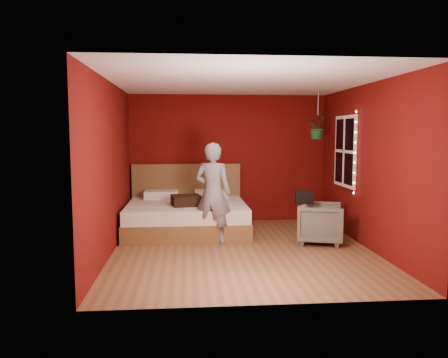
# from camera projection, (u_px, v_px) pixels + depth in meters

# --- Properties ---
(floor) EXTENTS (4.50, 4.50, 0.00)m
(floor) POSITION_uv_depth(u_px,v_px,m) (242.00, 249.00, 6.88)
(floor) COLOR brown
(floor) RESTS_ON ground
(room_walls) EXTENTS (4.04, 4.54, 2.62)m
(room_walls) POSITION_uv_depth(u_px,v_px,m) (242.00, 143.00, 6.70)
(room_walls) COLOR #5C0B09
(room_walls) RESTS_ON ground
(window) EXTENTS (0.05, 0.97, 1.27)m
(window) POSITION_uv_depth(u_px,v_px,m) (345.00, 151.00, 7.78)
(window) COLOR white
(window) RESTS_ON room_walls
(fairy_lights) EXTENTS (0.04, 0.04, 1.45)m
(fairy_lights) POSITION_uv_depth(u_px,v_px,m) (355.00, 153.00, 7.26)
(fairy_lights) COLOR silver
(fairy_lights) RESTS_ON room_walls
(bed) EXTENTS (2.18, 1.86, 1.20)m
(bed) POSITION_uv_depth(u_px,v_px,m) (187.00, 214.00, 8.13)
(bed) COLOR brown
(bed) RESTS_ON ground
(person) EXTENTS (0.71, 0.60, 1.67)m
(person) POSITION_uv_depth(u_px,v_px,m) (213.00, 193.00, 7.20)
(person) COLOR gray
(person) RESTS_ON ground
(armchair) EXTENTS (0.90, 0.89, 0.67)m
(armchair) POSITION_uv_depth(u_px,v_px,m) (320.00, 223.00, 7.25)
(armchair) COLOR #666751
(armchair) RESTS_ON ground
(handbag) EXTENTS (0.30, 0.17, 0.20)m
(handbag) POSITION_uv_depth(u_px,v_px,m) (304.00, 197.00, 7.21)
(handbag) COLOR black
(handbag) RESTS_ON armchair
(throw_pillow) EXTENTS (0.57, 0.57, 0.18)m
(throw_pillow) POSITION_uv_depth(u_px,v_px,m) (186.00, 200.00, 7.75)
(throw_pillow) COLOR black
(throw_pillow) RESTS_ON bed
(hanging_plant) EXTENTS (0.44, 0.39, 0.89)m
(hanging_plant) POSITION_uv_depth(u_px,v_px,m) (318.00, 127.00, 8.07)
(hanging_plant) COLOR silver
(hanging_plant) RESTS_ON room_walls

